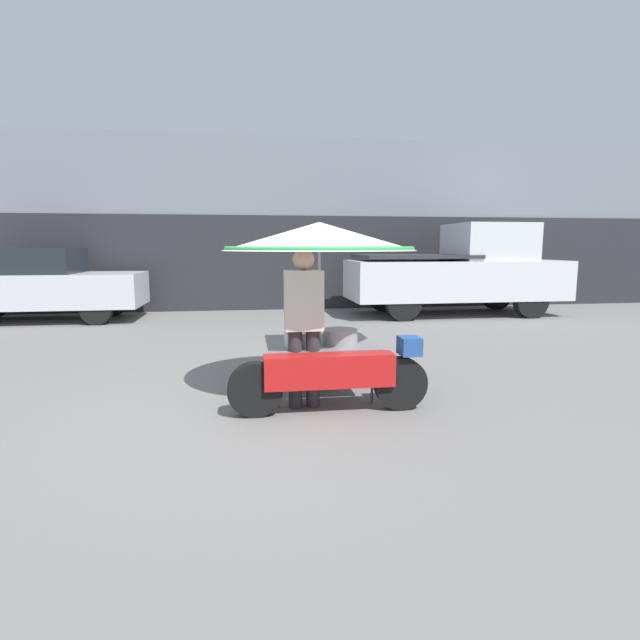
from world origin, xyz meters
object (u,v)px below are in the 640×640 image
Objects in this scene: vendor_motorcycle_cart at (321,258)px; parked_car at (38,284)px; pickup_truck at (460,272)px; vendor_person at (304,320)px.

vendor_motorcycle_cart reaches higher than parked_car.
pickup_truck is at bearing 54.50° from vendor_motorcycle_cart.
vendor_motorcycle_cart is at bearing -50.28° from parked_car.
parked_car is (-5.24, 6.31, -0.70)m from vendor_motorcycle_cart.
parked_car is (-5.02, 6.69, -0.09)m from vendor_person.
vendor_person is at bearing -53.16° from parked_car.
vendor_motorcycle_cart is at bearing 59.12° from vendor_person.
vendor_motorcycle_cart is 8.24m from parked_car.
pickup_truck is at bearing 54.77° from vendor_person.
pickup_truck reaches higher than vendor_person.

